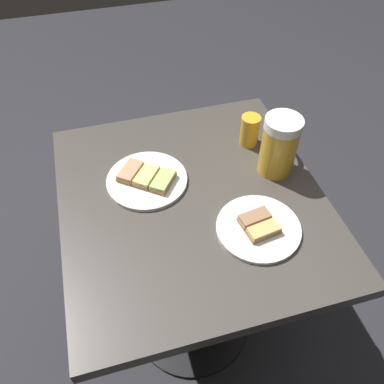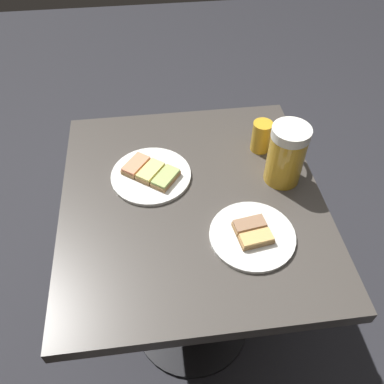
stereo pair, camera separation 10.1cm
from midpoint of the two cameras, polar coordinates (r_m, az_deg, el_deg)
ground_plane at (r=1.65m, az=-1.85°, el=-18.00°), size 6.00×6.00×0.00m
cafe_table at (r=1.16m, az=-2.51°, el=-6.50°), size 0.73×0.67×0.73m
plate_near at (r=1.07m, az=-9.18°, el=1.74°), size 0.22×0.22×0.03m
plate_far at (r=0.96m, az=6.54°, el=-5.21°), size 0.20×0.20×0.03m
beer_mug at (r=1.06m, az=9.73°, el=6.57°), size 0.15×0.10×0.17m
beer_glass_small at (r=1.16m, az=5.78°, el=8.66°), size 0.06×0.06×0.09m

